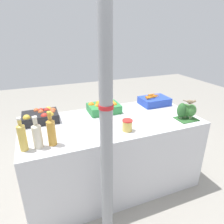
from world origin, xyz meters
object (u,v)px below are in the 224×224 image
object	(u,v)px
apple_crate	(42,116)
orange_crate	(103,107)
pickle_jar	(127,125)
juice_bottle_cloudy	(37,135)
broccoli_pile	(186,111)
juice_bottle_golden	(22,136)
sparrow_bird	(191,102)
support_pole	(106,121)
juice_bottle_amber	(51,131)
carrot_crate	(154,101)

from	to	relation	value
apple_crate	orange_crate	xyz separation A→B (m)	(0.70, 0.00, 0.00)
pickle_jar	juice_bottle_cloudy	bearing A→B (deg)	179.77
orange_crate	broccoli_pile	bearing A→B (deg)	-33.70
orange_crate	juice_bottle_golden	size ratio (longest dim) A/B	1.26
broccoli_pile	sparrow_bird	bearing A→B (deg)	-76.05
juice_bottle_cloudy	apple_crate	bearing A→B (deg)	83.62
juice_bottle_golden	apple_crate	bearing A→B (deg)	72.02
support_pole	juice_bottle_amber	world-z (taller)	support_pole
orange_crate	juice_bottle_cloudy	bearing A→B (deg)	-145.01
sparrow_bird	support_pole	bearing A→B (deg)	-118.23
broccoli_pile	sparrow_bird	distance (m)	0.12
orange_crate	juice_bottle_amber	distance (m)	0.84
juice_bottle_golden	sparrow_bird	distance (m)	1.66
carrot_crate	broccoli_pile	distance (m)	0.52
juice_bottle_golden	support_pole	bearing A→B (deg)	-31.65
support_pole	sparrow_bird	world-z (taller)	support_pole
juice_bottle_golden	juice_bottle_amber	world-z (taller)	juice_bottle_amber
juice_bottle_amber	pickle_jar	distance (m)	0.71
apple_crate	pickle_jar	distance (m)	0.93
sparrow_bird	juice_bottle_amber	bearing A→B (deg)	-136.64
carrot_crate	juice_bottle_amber	size ratio (longest dim) A/B	1.20
juice_bottle_amber	pickle_jar	xyz separation A→B (m)	(0.71, -0.00, -0.07)
carrot_crate	broccoli_pile	bearing A→B (deg)	-82.08
broccoli_pile	juice_bottle_golden	xyz separation A→B (m)	(-1.65, -0.01, 0.03)
juice_bottle_golden	juice_bottle_cloudy	world-z (taller)	juice_bottle_golden
broccoli_pile	sparrow_bird	size ratio (longest dim) A/B	2.09
orange_crate	sparrow_bird	size ratio (longest dim) A/B	3.47
apple_crate	juice_bottle_amber	bearing A→B (deg)	-84.06
support_pole	orange_crate	bearing A→B (deg)	72.18
broccoli_pile	juice_bottle_amber	xyz separation A→B (m)	(-1.42, -0.01, 0.04)
carrot_crate	broccoli_pile	world-z (taller)	broccoli_pile
orange_crate	broccoli_pile	distance (m)	0.93
orange_crate	juice_bottle_amber	bearing A→B (deg)	-140.53
broccoli_pile	juice_bottle_golden	world-z (taller)	juice_bottle_golden
sparrow_bird	juice_bottle_golden	bearing A→B (deg)	-136.52
orange_crate	juice_bottle_golden	xyz separation A→B (m)	(-0.87, -0.53, 0.06)
juice_bottle_cloudy	pickle_jar	distance (m)	0.82
juice_bottle_golden	sparrow_bird	xyz separation A→B (m)	(1.66, -0.02, 0.09)
support_pole	broccoli_pile	bearing A→B (deg)	19.44
orange_crate	sparrow_bird	world-z (taller)	sparrow_bird
carrot_crate	juice_bottle_golden	xyz separation A→B (m)	(-1.58, -0.53, 0.07)
juice_bottle_cloudy	sparrow_bird	xyz separation A→B (m)	(1.55, -0.02, 0.09)
apple_crate	carrot_crate	world-z (taller)	same
support_pole	sparrow_bird	size ratio (longest dim) A/B	21.91
juice_bottle_amber	sparrow_bird	bearing A→B (deg)	-0.92
support_pole	broccoli_pile	distance (m)	1.15
apple_crate	orange_crate	size ratio (longest dim) A/B	1.00
juice_bottle_cloudy	pickle_jar	world-z (taller)	juice_bottle_cloudy
broccoli_pile	pickle_jar	size ratio (longest dim) A/B	1.94
juice_bottle_golden	juice_bottle_amber	distance (m)	0.23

